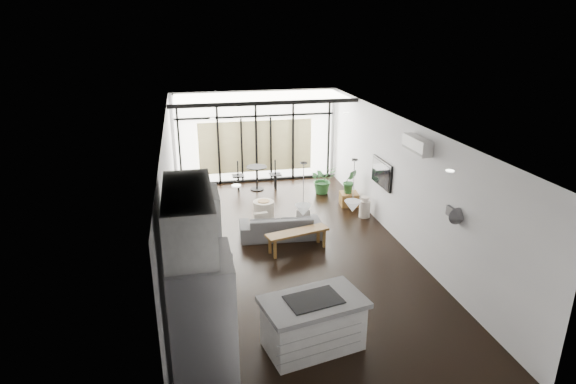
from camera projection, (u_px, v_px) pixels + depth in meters
name	position (u px, v px, depth m)	size (l,w,h in m)	color
floor	(291.00, 250.00, 10.60)	(5.00, 10.00, 0.00)	black
ceiling	(291.00, 124.00, 9.65)	(5.00, 10.00, 0.00)	silver
wall_left	(169.00, 199.00, 9.62)	(0.02, 10.00, 2.80)	silver
wall_right	(401.00, 182.00, 10.62)	(0.02, 10.00, 2.80)	silver
wall_back	(256.00, 137.00, 14.72)	(5.00, 0.02, 2.80)	silver
wall_front	(385.00, 333.00, 5.52)	(5.00, 0.02, 2.80)	silver
glazing	(256.00, 137.00, 14.61)	(5.00, 0.20, 2.80)	black
skylight	(260.00, 96.00, 13.33)	(4.70, 1.90, 0.06)	silver
neighbour_building	(256.00, 146.00, 14.77)	(3.50, 0.02, 1.60)	beige
island	(313.00, 324.00, 7.33)	(1.53, 0.91, 0.84)	white
cooktop	(314.00, 299.00, 7.19)	(0.82, 0.54, 0.01)	black
fridge	(204.00, 328.00, 6.21)	(0.80, 1.00, 2.07)	gray
appliance_column	(199.00, 276.00, 6.95)	(0.67, 0.70, 2.58)	white
upper_cabinets	(189.00, 221.00, 6.16)	(0.62, 1.75, 0.86)	white
pendant_left	(303.00, 210.00, 7.39)	(0.26, 0.26, 0.18)	silver
pendant_right	(352.00, 206.00, 7.55)	(0.26, 0.26, 0.18)	silver
sofa	(280.00, 222.00, 11.11)	(1.88, 0.55, 0.73)	#515154
console_bench	(297.00, 241.00, 10.51)	(1.41, 0.35, 0.45)	brown
pouf	(264.00, 209.00, 12.27)	(0.54, 0.54, 0.43)	beige
crate	(349.00, 199.00, 13.08)	(0.47, 0.47, 0.35)	brown
plant_tall	(323.00, 182.00, 13.95)	(0.75, 0.83, 0.65)	#2A612E
plant_crate	(349.00, 188.00, 12.97)	(0.37, 0.66, 0.29)	#2A612E
milk_can	(365.00, 207.00, 12.27)	(0.28, 0.28, 0.55)	beige
bistro_set	(257.00, 178.00, 14.22)	(1.49, 0.59, 0.71)	black
tv	(382.00, 173.00, 11.56)	(0.05, 1.10, 0.65)	black
ac_unit	(417.00, 145.00, 9.50)	(0.22, 0.90, 0.30)	silver
framed_art	(170.00, 200.00, 9.12)	(0.04, 0.70, 0.90)	black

